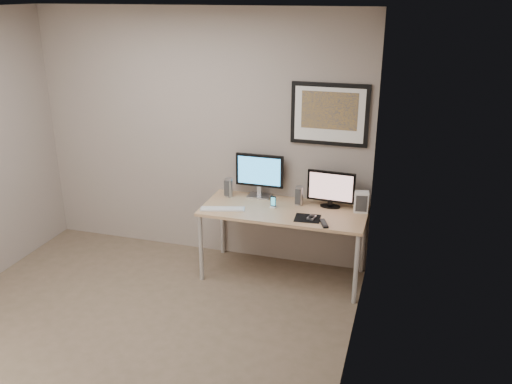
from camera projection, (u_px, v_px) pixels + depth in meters
The scene contains 14 objects.
floor at pixel (130, 334), 4.59m from camera, with size 3.60×3.60×0.00m, color brown.
room at pixel (141, 133), 4.42m from camera, with size 3.60×3.60×3.60m.
desk at pixel (284, 215), 5.30m from camera, with size 1.60×0.70×0.73m.
framed_art at pixel (330, 114), 5.17m from camera, with size 0.75×0.04×0.60m.
monitor_large at pixel (259, 174), 5.51m from camera, with size 0.50×0.16×0.45m.
monitor_tv at pixel (331, 188), 5.26m from camera, with size 0.47×0.12×0.37m.
speaker_left at pixel (229, 187), 5.57m from camera, with size 0.08×0.08×0.20m, color #A7A6AB.
speaker_right at pixel (299, 196), 5.36m from camera, with size 0.08×0.08×0.19m, color #A7A6AB.
phone_dock at pixel (273, 202), 5.30m from camera, with size 0.06×0.06×0.12m, color black.
keyboard at pixel (222, 209), 5.27m from camera, with size 0.43×0.12×0.02m, color silver.
mousepad at pixel (307, 218), 5.07m from camera, with size 0.24×0.21×0.00m, color black.
mouse at pixel (312, 217), 5.05m from camera, with size 0.06×0.10×0.03m, color black.
remote at pixel (324, 223), 4.93m from camera, with size 0.05×0.18×0.02m, color black.
fan_unit at pixel (361, 202), 5.19m from camera, with size 0.13×0.10×0.20m, color white.
Camera 1 is at (2.13, -3.41, 2.75)m, focal length 38.00 mm.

